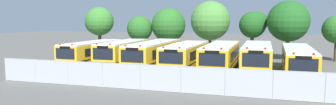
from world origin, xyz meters
The scene contains 16 objects.
ground_plane centered at (0.00, 0.00, 0.00)m, with size 160.00×160.00×0.00m, color #595651.
school_bus_0 centered at (-10.03, -0.03, 1.38)m, with size 2.63×9.60×2.61m.
school_bus_1 centered at (-6.57, 0.09, 1.43)m, with size 2.68×9.27×2.72m.
school_bus_2 centered at (-3.27, 0.20, 1.43)m, with size 2.56×11.17×2.72m.
school_bus_3 centered at (0.02, 0.09, 1.38)m, with size 2.70×9.96×2.61m.
school_bus_4 centered at (3.41, -0.19, 1.41)m, with size 2.56×10.44×2.68m.
school_bus_5 centered at (6.62, -0.06, 1.44)m, with size 2.49×10.02×2.75m.
school_bus_6 centered at (10.02, 0.17, 1.32)m, with size 2.69×11.63×2.50m.
tree_0 centered at (-15.03, 10.08, 4.44)m, with size 4.06×3.96×6.52m.
tree_1 centered at (-9.36, 11.57, 3.64)m, with size 3.55×3.55×5.30m.
tree_2 centered at (-5.35, 12.24, 4.00)m, with size 4.66×4.66×6.35m.
tree_3 centered at (0.62, 11.20, 4.75)m, with size 5.03×5.03×7.16m.
tree_4 centered at (5.85, 11.97, 4.21)m, with size 3.54×3.33×5.79m.
tree_5 centered at (9.82, 10.28, 4.65)m, with size 4.83×4.83×7.02m.
tree_6 centered at (14.91, 10.77, 3.65)m, with size 3.29×3.27×5.33m.
chainlink_fence centered at (0.64, -9.47, 0.94)m, with size 25.88×0.07×1.80m.
Camera 1 is at (7.28, -29.21, 4.84)m, focal length 33.79 mm.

